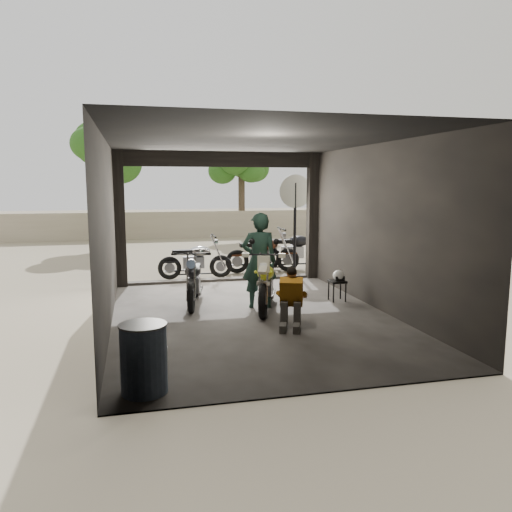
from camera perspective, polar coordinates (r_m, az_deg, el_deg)
name	(u,v)px	position (r m, az deg, el deg)	size (l,w,h in m)	color
ground	(252,317)	(9.26, -0.44, -7.00)	(80.00, 80.00, 0.00)	#7A6D56
garage	(246,245)	(9.54, -1.20, 1.28)	(7.00, 7.13, 3.20)	#2D2B28
boundary_wall	(181,225)	(22.86, -8.53, 3.56)	(18.00, 0.30, 1.20)	gray
tree_left	(108,145)	(21.28, -16.61, 12.10)	(2.20, 2.20, 5.60)	#382B1E
tree_right	(241,159)	(23.24, -1.67, 11.02)	(2.20, 2.20, 5.00)	#382B1E
main_bike	(266,280)	(9.64, 1.16, -2.72)	(0.74, 1.81, 1.20)	#EEEAC9
left_bike	(194,277)	(10.12, -7.15, -2.44)	(0.69, 1.68, 1.14)	black
outside_bike_a	(195,257)	(12.95, -6.95, -0.12)	(0.69, 1.67, 1.13)	black
outside_bike_b	(263,250)	(13.75, 0.79, 0.64)	(0.75, 1.81, 1.23)	#462010
outside_bike_c	(294,247)	(14.38, 4.40, 1.04)	(0.77, 1.88, 1.27)	black
rider	(259,261)	(9.74, 0.37, -0.56)	(0.69, 0.45, 1.89)	#162C25
mechanic	(291,300)	(8.40, 4.00, -5.06)	(0.51, 0.70, 1.01)	#C07919
stool	(337,284)	(10.50, 9.27, -3.17)	(0.32, 0.32, 0.45)	black
helmet	(338,275)	(10.45, 9.41, -2.21)	(0.24, 0.25, 0.22)	white
oil_drum	(144,360)	(6.05, -12.70, -11.48)	(0.54, 0.54, 0.83)	#455874
sign_post	(295,206)	(13.51, 4.50, 5.70)	(0.90, 0.08, 2.69)	black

